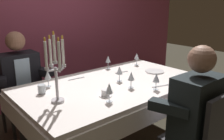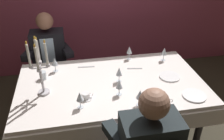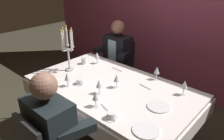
{
  "view_description": "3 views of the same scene",
  "coord_description": "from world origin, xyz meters",
  "views": [
    {
      "loc": [
        -1.51,
        -1.77,
        1.55
      ],
      "look_at": [
        0.07,
        0.11,
        0.84
      ],
      "focal_mm": 38.08,
      "sensor_mm": 36.0,
      "label": 1
    },
    {
      "loc": [
        -0.38,
        -2.03,
        2.12
      ],
      "look_at": [
        0.03,
        0.11,
        0.82
      ],
      "focal_mm": 38.51,
      "sensor_mm": 36.0,
      "label": 2
    },
    {
      "loc": [
        1.46,
        -1.59,
        1.93
      ],
      "look_at": [
        -0.07,
        0.1,
        0.87
      ],
      "focal_mm": 34.72,
      "sensor_mm": 36.0,
      "label": 3
    }
  ],
  "objects": [
    {
      "name": "ground_plane",
      "position": [
        0.0,
        0.0,
        0.0
      ],
      "size": [
        12.0,
        12.0,
        0.0
      ],
      "primitive_type": "plane",
      "color": "#393427"
    },
    {
      "name": "dining_table",
      "position": [
        0.0,
        0.0,
        0.62
      ],
      "size": [
        1.94,
        1.14,
        0.74
      ],
      "color": "white",
      "rests_on": "ground_plane"
    },
    {
      "name": "candelabra",
      "position": [
        -0.67,
        -0.06,
        1.02
      ],
      "size": [
        0.19,
        0.19,
        0.59
      ],
      "color": "silver",
      "rests_on": "dining_table"
    },
    {
      "name": "dinner_plate_0",
      "position": [
        0.73,
        -0.38,
        0.75
      ],
      "size": [
        0.23,
        0.23,
        0.01
      ],
      "primitive_type": "cylinder",
      "color": "white",
      "rests_on": "dining_table"
    },
    {
      "name": "dinner_plate_1",
      "position": [
        0.63,
        -0.02,
        0.75
      ],
      "size": [
        0.22,
        0.22,
        0.01
      ],
      "primitive_type": "cylinder",
      "color": "white",
      "rests_on": "dining_table"
    },
    {
      "name": "wine_glass_0",
      "position": [
        0.31,
        0.46,
        0.85
      ],
      "size": [
        0.07,
        0.07,
        0.16
      ],
      "color": "silver",
      "rests_on": "dining_table"
    },
    {
      "name": "wine_glass_1",
      "position": [
        0.18,
        -0.41,
        0.85
      ],
      "size": [
        0.07,
        0.07,
        0.16
      ],
      "color": "silver",
      "rests_on": "dining_table"
    },
    {
      "name": "wine_glass_2",
      "position": [
        0.08,
        -0.0,
        0.86
      ],
      "size": [
        0.07,
        0.07,
        0.16
      ],
      "color": "silver",
      "rests_on": "dining_table"
    },
    {
      "name": "wine_glass_3",
      "position": [
        -0.34,
        -0.34,
        0.86
      ],
      "size": [
        0.07,
        0.07,
        0.16
      ],
      "color": "silver",
      "rests_on": "dining_table"
    },
    {
      "name": "wine_glass_4",
      "position": [
        0.04,
        -0.22,
        0.85
      ],
      "size": [
        0.07,
        0.07,
        0.16
      ],
      "color": "silver",
      "rests_on": "dining_table"
    },
    {
      "name": "wine_glass_5",
      "position": [
        0.7,
        0.35,
        0.86
      ],
      "size": [
        0.07,
        0.07,
        0.16
      ],
      "color": "silver",
      "rests_on": "dining_table"
    },
    {
      "name": "wine_glass_6",
      "position": [
        -0.56,
        0.33,
        0.85
      ],
      "size": [
        0.07,
        0.07,
        0.16
      ],
      "color": "silver",
      "rests_on": "dining_table"
    },
    {
      "name": "water_tumbler_0",
      "position": [
        -0.69,
        0.2,
        0.78
      ],
      "size": [
        0.07,
        0.07,
        0.08
      ],
      "primitive_type": "cylinder",
      "color": "silver",
      "rests_on": "dining_table"
    },
    {
      "name": "coffee_cup_0",
      "position": [
        -0.28,
        -0.22,
        0.77
      ],
      "size": [
        0.13,
        0.12,
        0.06
      ],
      "color": "white",
      "rests_on": "dining_table"
    },
    {
      "name": "coffee_cup_1",
      "position": [
        0.41,
        -0.45,
        0.77
      ],
      "size": [
        0.13,
        0.12,
        0.06
      ],
      "color": "white",
      "rests_on": "dining_table"
    },
    {
      "name": "spoon_0",
      "position": [
        0.31,
        0.22,
        0.74
      ],
      "size": [
        0.17,
        0.05,
        0.01
      ],
      "primitive_type": "cube",
      "rotation": [
        0.0,
        0.0,
        -0.17
      ],
      "color": "#B7B7BC",
      "rests_on": "dining_table"
    },
    {
      "name": "knife_1",
      "position": [
        0.29,
        -0.38,
        0.74
      ],
      "size": [
        0.19,
        0.07,
        0.01
      ],
      "primitive_type": "cube",
      "rotation": [
        0.0,
        0.0,
        -0.29
      ],
      "color": "#B7B7BC",
      "rests_on": "dining_table"
    },
    {
      "name": "knife_2",
      "position": [
        -0.22,
        0.36,
        0.74
      ],
      "size": [
        0.19,
        0.03,
        0.01
      ],
      "primitive_type": "cube",
      "rotation": [
        0.0,
        0.0,
        -0.08
      ],
      "color": "#B7B7BC",
      "rests_on": "dining_table"
    },
    {
      "name": "seated_diner_0",
      "position": [
        -0.66,
        0.89,
        0.74
      ],
      "size": [
        0.63,
        0.48,
        1.24
      ],
      "color": "#262528",
      "rests_on": "ground_plane"
    }
  ]
}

